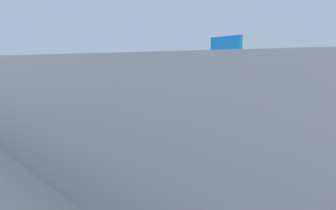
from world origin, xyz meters
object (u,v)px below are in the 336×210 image
object	(u,v)px
airliner_foreground	(153,100)
airliner_mid_apron	(106,79)
crew_marshaller	(14,138)
crew_loader_right	(246,122)
crew_loader_left	(278,138)
service_truck_baggage	(227,135)
service_truck_fuel	(30,123)
cargo_container_near	(166,131)
service_truck_catering	(90,166)

from	to	relation	value
airliner_foreground	airliner_mid_apron	xyz separation A→B (m)	(23.61, 50.63, -0.35)
crew_marshaller	crew_loader_right	xyz separation A→B (m)	(25.31, -13.68, 0.05)
crew_loader_left	service_truck_baggage	bearing A→B (deg)	134.49
service_truck_fuel	crew_marshaller	world-z (taller)	service_truck_fuel
cargo_container_near	crew_loader_left	bearing A→B (deg)	-58.28
service_truck_baggage	service_truck_fuel	bearing A→B (deg)	123.11
service_truck_baggage	cargo_container_near	xyz separation A→B (m)	(-2.81, 6.90, -0.29)
crew_loader_left	service_truck_fuel	bearing A→B (deg)	125.18
service_truck_fuel	service_truck_catering	world-z (taller)	service_truck_catering
crew_marshaller	airliner_foreground	bearing A→B (deg)	-2.79
crew_loader_left	crew_marshaller	bearing A→B (deg)	136.28
airliner_foreground	service_truck_catering	world-z (taller)	airliner_foreground
airliner_mid_apron	crew_loader_right	bearing A→B (deg)	-105.76
airliner_foreground	service_truck_fuel	xyz separation A→B (m)	(-16.18, 5.89, -1.99)
service_truck_catering	crew_marshaller	xyz separation A→B (m)	(-0.99, 14.73, -0.56)
airliner_mid_apron	crew_marshaller	distance (m)	65.86
airliner_foreground	service_truck_baggage	size ratio (longest dim) A/B	6.91
airliner_foreground	airliner_mid_apron	bearing A→B (deg)	64.99
service_truck_fuel	crew_marshaller	size ratio (longest dim) A/B	3.90
airliner_mid_apron	crew_loader_left	xyz separation A→B (m)	(-22.10, -69.84, -2.10)
airliner_mid_apron	service_truck_fuel	distance (m)	59.90
airliner_mid_apron	cargo_container_near	distance (m)	65.65
service_truck_catering	crew_marshaller	bearing A→B (deg)	93.85
airliner_foreground	crew_marshaller	bearing A→B (deg)	177.21
crew_marshaller	crew_loader_left	distance (m)	29.18
cargo_container_near	crew_loader_right	distance (m)	11.81
service_truck_catering	crew_marshaller	world-z (taller)	service_truck_catering
crew_loader_left	service_truck_catering	bearing A→B (deg)	164.86
service_truck_fuel	service_truck_baggage	world-z (taller)	service_truck_baggage
cargo_container_near	crew_marshaller	xyz separation A→B (m)	(-14.35, 9.27, 0.04)
cargo_container_near	crew_marshaller	world-z (taller)	cargo_container_near
airliner_foreground	crew_loader_left	distance (m)	19.43
cargo_container_near	crew_loader_right	size ratio (longest dim) A/B	1.31
service_truck_baggage	crew_marshaller	distance (m)	23.58
service_truck_fuel	crew_marshaller	bearing A→B (deg)	-124.54
service_truck_baggage	service_truck_catering	distance (m)	16.24
crew_loader_right	cargo_container_near	bearing A→B (deg)	158.07
service_truck_catering	crew_loader_right	distance (m)	24.34
airliner_mid_apron	service_truck_catering	xyz separation A→B (m)	(-42.20, -64.40, -1.54)
airliner_mid_apron	service_truck_baggage	world-z (taller)	airliner_mid_apron
service_truck_catering	crew_loader_right	bearing A→B (deg)	2.47
crew_loader_right	crew_loader_left	bearing A→B (deg)	-123.01
airliner_foreground	crew_loader_left	world-z (taller)	airliner_foreground
airliner_mid_apron	crew_loader_left	world-z (taller)	airliner_mid_apron
crew_marshaller	airliner_mid_apron	bearing A→B (deg)	49.00
crew_loader_right	airliner_foreground	bearing A→B (deg)	114.25
cargo_container_near	crew_loader_left	distance (m)	12.81
service_truck_fuel	crew_loader_left	bearing A→B (deg)	-54.82
service_truck_fuel	cargo_container_near	distance (m)	17.95
airliner_foreground	service_truck_fuel	world-z (taller)	airliner_foreground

